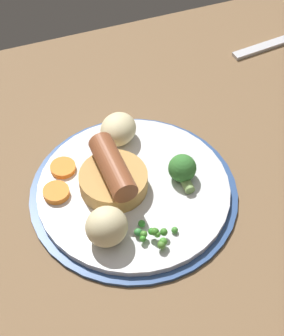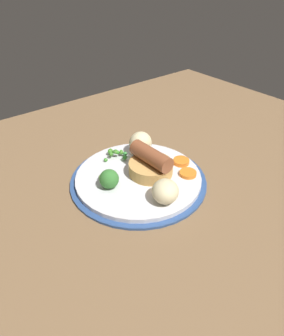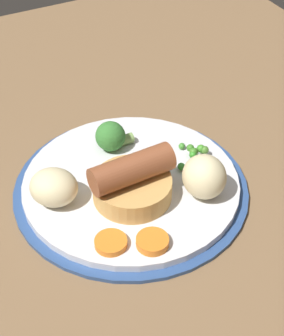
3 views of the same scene
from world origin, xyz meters
The scene contains 10 objects.
dining_table centered at (0.00, 0.00, 1.50)cm, with size 110.00×80.00×3.00cm, color brown.
dinner_plate centered at (5.43, 4.67, 3.57)cm, with size 26.62×26.62×1.40cm.
sausage_pudding centered at (3.12, 5.64, 6.54)cm, with size 8.61×9.21×5.55cm.
pea_pile centered at (5.20, -3.47, 5.41)cm, with size 5.12×4.71×1.87cm.
broccoli_floret_near centered at (11.80, 4.07, 6.13)cm, with size 3.60×4.70×3.60cm.
potato_chunk_1 centered at (6.36, 13.33, 6.37)cm, with size 4.69×5.25×3.93cm, color beige.
potato_chunk_2 centered at (-0.31, -1.45, 6.86)cm, with size 4.69×4.97×4.91cm, color beige.
carrot_slice_0 centered at (-2.15, 10.67, 4.76)cm, with size 3.31×3.31×0.71cm, color orange.
carrot_slice_1 centered at (-4.00, 6.96, 4.83)cm, with size 3.33×3.33×0.86cm, color orange.
fork centered at (38.78, 26.13, 3.30)cm, with size 18.00×1.60×0.60cm, color silver.
Camera 1 is at (-8.71, -37.04, 60.09)cm, focal length 60.00 mm.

